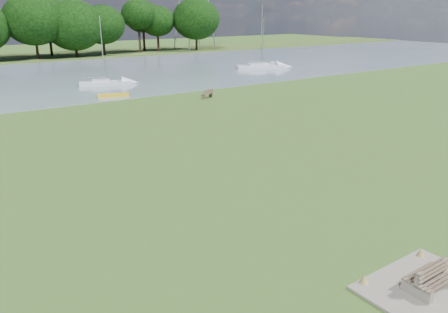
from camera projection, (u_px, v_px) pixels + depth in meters
ground at (201, 169)px, 25.14m from camera, size 220.00×220.00×0.00m
river at (34, 79)px, 57.85m from camera, size 220.00×40.00×0.10m
concrete_pad at (429, 289)px, 14.22m from camera, size 4.20×3.20×0.10m
bench_pair at (431, 278)px, 14.08m from camera, size 1.72×1.01×0.93m
riverbank_bench at (208, 94)px, 45.27m from camera, size 1.60×0.99×0.95m
kayak at (114, 95)px, 45.96m from camera, size 3.28×1.70×0.32m
sailboat_1 at (104, 82)px, 53.13m from camera, size 6.28×3.53×8.07m
sailboat_4 at (262, 65)px, 69.66m from camera, size 5.59×1.95×7.63m
sailboat_5 at (260, 66)px, 67.96m from camera, size 7.80×5.03×9.58m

